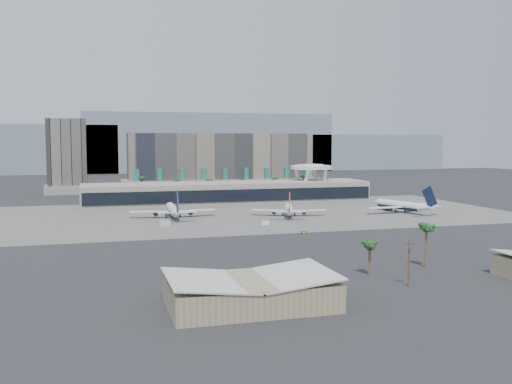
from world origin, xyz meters
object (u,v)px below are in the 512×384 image
object	(u,v)px
utility_pole	(409,258)
airliner_centre	(289,209)
airliner_left	(173,210)
airliner_right	(402,205)
taxiway_sign	(304,232)
service_vehicle_b	(265,223)
service_vehicle_a	(165,224)

from	to	relation	value
utility_pole	airliner_centre	distance (m)	137.48
airliner_left	airliner_centre	distance (m)	55.99
airliner_left	airliner_right	bearing A→B (deg)	-4.25
airliner_centre	taxiway_sign	bearing A→B (deg)	-84.64
utility_pole	service_vehicle_b	distance (m)	111.46
utility_pole	airliner_right	size ratio (longest dim) A/B	0.29
utility_pole	airliner_centre	world-z (taller)	airliner_centre
airliner_left	service_vehicle_a	xyz separation A→B (m)	(-7.33, -26.45, -2.65)
taxiway_sign	airliner_left	bearing A→B (deg)	125.11
utility_pole	taxiway_sign	xyz separation A→B (m)	(3.94, 84.46, -6.66)
airliner_centre	airliner_right	xyz separation A→B (m)	(60.33, -2.51, 0.45)
service_vehicle_b	service_vehicle_a	bearing A→B (deg)	-174.07
airliner_centre	airliner_right	world-z (taller)	airliner_right
utility_pole	airliner_right	world-z (taller)	airliner_right
airliner_centre	service_vehicle_a	size ratio (longest dim) A/B	8.27
airliner_centre	service_vehicle_b	world-z (taller)	airliner_centre
airliner_right	service_vehicle_b	size ratio (longest dim) A/B	13.24
airliner_left	taxiway_sign	xyz separation A→B (m)	(43.24, -61.84, -3.25)
service_vehicle_a	service_vehicle_b	xyz separation A→B (m)	(42.76, -8.64, -0.27)
utility_pole	service_vehicle_b	xyz separation A→B (m)	(-3.87, 111.22, -6.32)
taxiway_sign	airliner_right	bearing A→B (deg)	34.60
service_vehicle_a	airliner_left	bearing A→B (deg)	57.95
airliner_left	service_vehicle_b	world-z (taller)	airliner_left
airliner_left	service_vehicle_a	bearing A→B (deg)	-103.64
utility_pole	taxiway_sign	size ratio (longest dim) A/B	5.57
airliner_right	taxiway_sign	world-z (taller)	airliner_right
service_vehicle_a	service_vehicle_b	world-z (taller)	service_vehicle_a
airliner_right	service_vehicle_b	world-z (taller)	airliner_right
airliner_left	airliner_right	distance (m)	116.11
utility_pole	airliner_right	bearing A→B (deg)	60.39
airliner_left	airliner_right	xyz separation A→B (m)	(115.46, -12.31, 0.02)
service_vehicle_a	taxiway_sign	distance (m)	61.72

